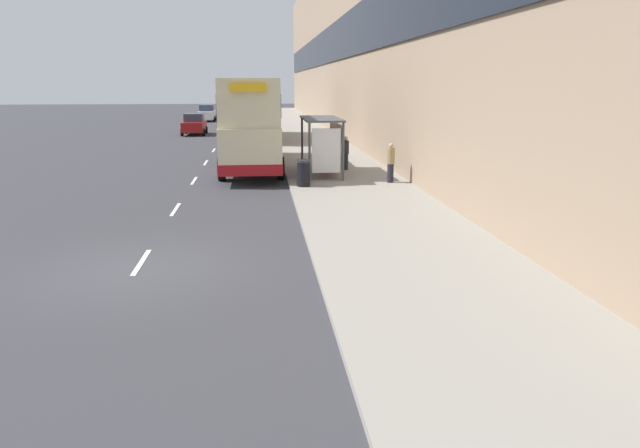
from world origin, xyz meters
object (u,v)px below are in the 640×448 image
object	(u,v)px
double_decker_bus_near	(251,122)
car_2	(253,119)
double_decker_bus_ahead	(252,109)
car_1	(194,124)
pedestrian_at_shelter	(346,153)
pedestrian_1	(391,162)
litter_bin	(304,173)
bus_shelter	(326,135)
car_0	(207,113)

from	to	relation	value
double_decker_bus_near	car_2	size ratio (longest dim) A/B	2.41
double_decker_bus_ahead	car_1	bearing A→B (deg)	133.40
car_2	pedestrian_at_shelter	xyz separation A→B (m)	(4.53, -27.31, 0.04)
double_decker_bus_near	pedestrian_1	distance (m)	7.99
pedestrian_1	litter_bin	size ratio (longest dim) A/B	1.53
double_decker_bus_ahead	car_1	distance (m)	7.16
bus_shelter	double_decker_bus_near	xyz separation A→B (m)	(-3.30, 3.13, 0.41)
double_decker_bus_near	pedestrian_at_shelter	size ratio (longest dim) A/B	7.03
bus_shelter	litter_bin	world-z (taller)	bus_shelter
pedestrian_1	car_2	bearing A→B (deg)	100.66
car_0	car_1	size ratio (longest dim) A/B	1.02
pedestrian_at_shelter	car_1	bearing A→B (deg)	113.03
car_0	double_decker_bus_ahead	bearing A→B (deg)	103.15
double_decker_bus_near	car_2	world-z (taller)	double_decker_bus_near
litter_bin	car_0	bearing A→B (deg)	99.65
car_2	double_decker_bus_near	bearing A→B (deg)	-89.67
car_2	litter_bin	size ratio (longest dim) A/B	4.38
car_0	pedestrian_at_shelter	distance (m)	40.29
car_0	litter_bin	distance (m)	43.94
double_decker_bus_near	car_1	xyz separation A→B (m)	(-4.87, 19.98, -1.44)
pedestrian_1	double_decker_bus_near	bearing A→B (deg)	136.19
bus_shelter	car_0	xyz separation A→B (m)	(-8.59, 40.47, -0.99)
pedestrian_1	litter_bin	distance (m)	3.66
car_1	pedestrian_1	distance (m)	27.55
car_2	pedestrian_at_shelter	distance (m)	27.68
car_2	pedestrian_1	world-z (taller)	car_2
double_decker_bus_ahead	car_0	world-z (taller)	double_decker_bus_ahead
double_decker_bus_near	car_1	world-z (taller)	double_decker_bus_near
car_1	car_2	bearing A→B (deg)	-130.41
bus_shelter	car_1	world-z (taller)	bus_shelter
double_decker_bus_ahead	pedestrian_at_shelter	bearing A→B (deg)	-75.12
pedestrian_at_shelter	car_2	bearing A→B (deg)	99.42
car_1	pedestrian_at_shelter	bearing A→B (deg)	113.03
double_decker_bus_ahead	car_0	size ratio (longest dim) A/B	2.81
litter_bin	pedestrian_1	bearing A→B (deg)	8.15
pedestrian_at_shelter	pedestrian_1	size ratio (longest dim) A/B	0.98
car_1	litter_bin	size ratio (longest dim) A/B	3.76
pedestrian_at_shelter	litter_bin	bearing A→B (deg)	-118.83
pedestrian_1	litter_bin	xyz separation A→B (m)	(-3.61, -0.52, -0.29)
bus_shelter	litter_bin	distance (m)	3.33
car_1	pedestrian_1	size ratio (longest dim) A/B	2.45
car_1	litter_bin	bearing A→B (deg)	104.97
car_2	pedestrian_at_shelter	world-z (taller)	car_2
double_decker_bus_near	pedestrian_at_shelter	bearing A→B (deg)	-22.07
double_decker_bus_near	pedestrian_1	world-z (taller)	double_decker_bus_near
bus_shelter	double_decker_bus_near	world-z (taller)	double_decker_bus_near
litter_bin	car_1	bearing A→B (deg)	104.97
double_decker_bus_ahead	litter_bin	bearing A→B (deg)	-84.20
bus_shelter	double_decker_bus_near	distance (m)	4.56
pedestrian_1	litter_bin	world-z (taller)	pedestrian_1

